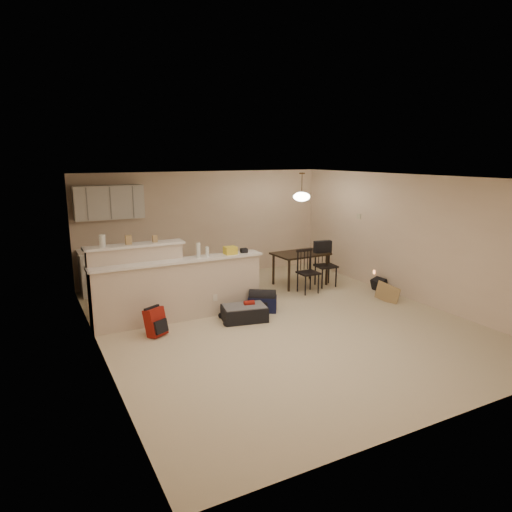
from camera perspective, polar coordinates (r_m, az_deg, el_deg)
room at (r=7.77m, az=3.03°, el=0.53°), size 7.00×7.02×2.50m
breakfast_bar at (r=8.14m, az=-11.37°, el=-3.82°), size 3.08×0.58×1.39m
upper_cabinets at (r=10.06m, az=-17.90°, el=6.41°), size 1.40×0.34×0.70m
kitchen_counter at (r=10.20m, az=-16.13°, el=-1.67°), size 1.80×0.60×0.90m
thermostat at (r=10.69m, az=12.72°, el=4.87°), size 0.02×0.12×0.12m
jar at (r=7.87m, az=-18.66°, el=1.82°), size 0.10×0.10×0.20m
cereal_box at (r=7.95m, az=-15.66°, el=1.96°), size 0.10×0.07×0.16m
small_box at (r=8.05m, az=-12.53°, el=2.11°), size 0.08×0.06×0.12m
bottle_a at (r=8.10m, az=-7.21°, el=0.71°), size 0.07×0.07×0.26m
bottle_b at (r=8.16m, az=-6.11°, el=0.55°), size 0.06×0.06×0.18m
bag_lump at (r=8.34m, az=-3.23°, el=0.71°), size 0.22×0.18×0.14m
pouch at (r=8.46m, az=-1.51°, el=0.69°), size 0.12×0.10×0.08m
dining_table at (r=10.22m, az=5.56°, el=-0.09°), size 1.20×0.83×0.73m
pendant_lamp at (r=10.02m, az=5.73°, el=7.44°), size 0.36×0.36×0.62m
dining_chair_near at (r=9.68m, az=6.55°, el=-1.95°), size 0.41×0.39×0.92m
dining_chair_far at (r=10.22m, az=8.73°, el=-1.08°), size 0.47×0.46×0.98m
suitcase at (r=8.11m, az=-1.46°, el=-7.18°), size 0.85×0.63×0.26m
red_backpack at (r=7.60m, az=-12.46°, el=-8.07°), size 0.36×0.31×0.46m
navy_duffel at (r=8.57m, az=0.81°, el=-5.99°), size 0.60×0.52×0.29m
black_daypack at (r=10.19m, az=15.16°, el=-3.50°), size 0.22×0.31×0.26m
cardboard_sheet at (r=9.44m, az=16.09°, el=-4.49°), size 0.19×0.46×0.37m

